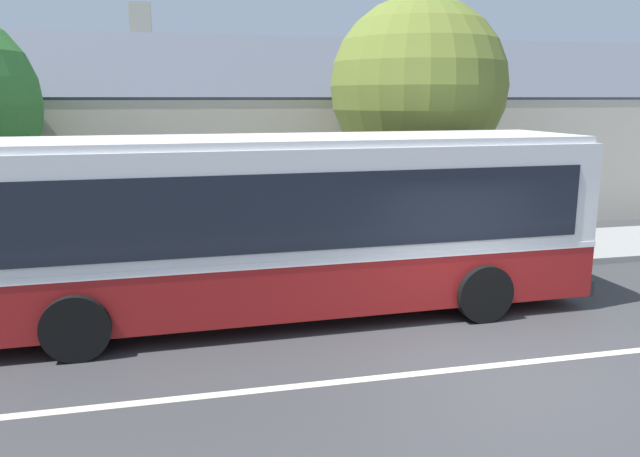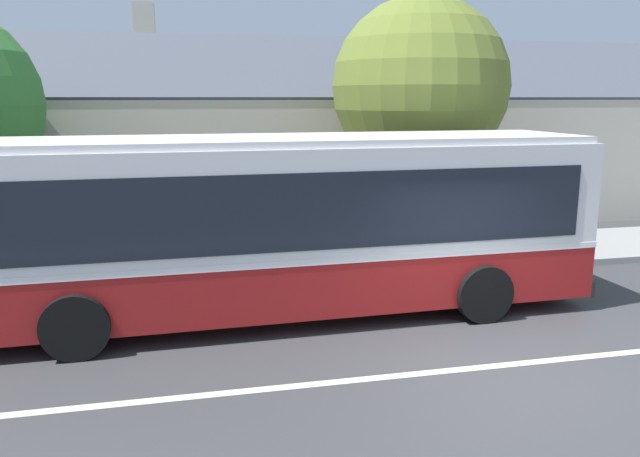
{
  "view_description": "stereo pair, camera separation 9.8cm",
  "coord_description": "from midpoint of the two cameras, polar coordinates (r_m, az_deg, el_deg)",
  "views": [
    {
      "loc": [
        -4.52,
        -7.56,
        3.77
      ],
      "look_at": [
        -2.05,
        2.94,
        1.5
      ],
      "focal_mm": 35.0,
      "sensor_mm": 36.0,
      "label": 1
    },
    {
      "loc": [
        -4.42,
        -7.58,
        3.77
      ],
      "look_at": [
        -2.05,
        2.94,
        1.5
      ],
      "focal_mm": 35.0,
      "sensor_mm": 36.0,
      "label": 2
    }
  ],
  "objects": [
    {
      "name": "street_tree_primary",
      "position": [
        15.73,
        8.72,
        12.23
      ],
      "size": [
        4.28,
        4.28,
        6.19
      ],
      "color": "#4C3828",
      "rests_on": "ground"
    },
    {
      "name": "sidewalk_far",
      "position": [
        14.76,
        4.87,
        -2.69
      ],
      "size": [
        60.0,
        3.0,
        0.15
      ],
      "primitive_type": "cube",
      "color": "gray",
      "rests_on": "ground"
    },
    {
      "name": "ground_plane",
      "position": [
        9.57,
        16.26,
        -11.86
      ],
      "size": [
        300.0,
        300.0,
        0.0
      ],
      "primitive_type": "plane",
      "color": "#38383A"
    },
    {
      "name": "community_building",
      "position": [
        22.6,
        3.66,
        7.32
      ],
      "size": [
        27.66,
        10.06,
        6.85
      ],
      "color": "beige",
      "rests_on": "ground"
    },
    {
      "name": "transit_bus",
      "position": [
        10.79,
        -4.83,
        0.66
      ],
      "size": [
        11.35,
        2.94,
        3.13
      ],
      "color": "maroon",
      "rests_on": "ground"
    },
    {
      "name": "lane_divider_stripe",
      "position": [
        9.57,
        16.26,
        -11.83
      ],
      "size": [
        60.0,
        0.16,
        0.01
      ],
      "primitive_type": "cube",
      "color": "beige",
      "rests_on": "ground"
    }
  ]
}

